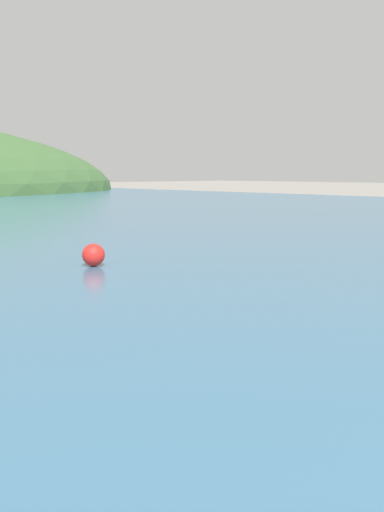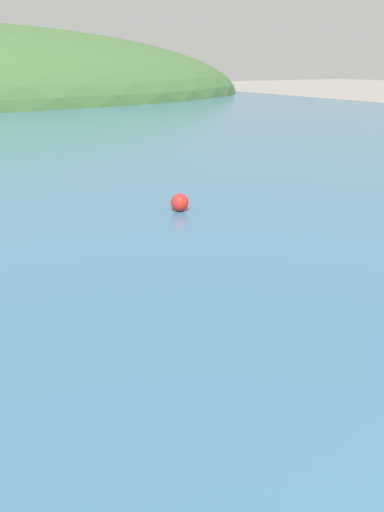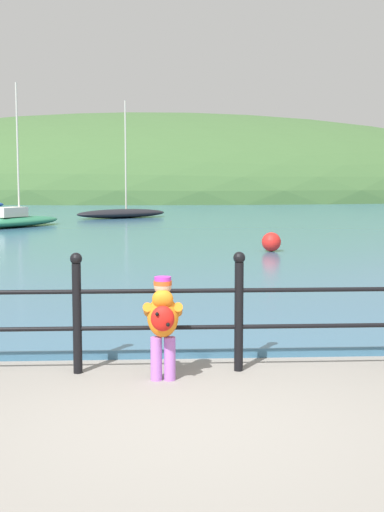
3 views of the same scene
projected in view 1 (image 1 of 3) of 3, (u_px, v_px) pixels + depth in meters
mooring_buoy at (93, 255)px, 12.73m from camera, size 0.49×0.49×0.49m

